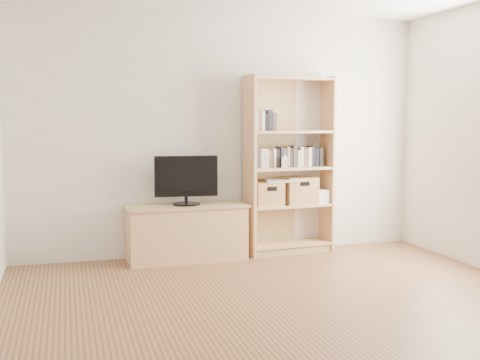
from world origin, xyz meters
name	(u,v)px	position (x,y,z in m)	size (l,w,h in m)	color
floor	(313,328)	(0.00, 0.00, 0.00)	(4.50, 5.00, 0.01)	brown
back_wall	(223,135)	(0.00, 2.50, 1.30)	(4.50, 0.02, 2.60)	silver
tv_stand	(187,234)	(-0.46, 2.27, 0.28)	(1.22, 0.46, 0.56)	tan
bookshelf	(289,165)	(0.70, 2.33, 0.97)	(0.97, 0.34, 1.94)	tan
television	(186,180)	(-0.46, 2.27, 0.84)	(0.65, 0.05, 0.51)	black
books_row_mid	(288,156)	(0.70, 2.35, 1.06)	(0.87, 0.17, 0.23)	#2B221C
books_row_upper	(271,121)	(0.49, 2.33, 1.45)	(0.41, 0.15, 0.21)	#2B221C
baby_monitor	(284,163)	(0.60, 2.21, 1.00)	(0.06, 0.04, 0.12)	white
basket_left	(268,194)	(0.44, 2.30, 0.66)	(0.31, 0.25, 0.25)	#A8804C
basket_right	(299,190)	(0.82, 2.33, 0.68)	(0.36, 0.29, 0.29)	#A8804C
laptop	(281,180)	(0.60, 2.30, 0.80)	(0.34, 0.24, 0.03)	white
magazine_stack	(316,197)	(1.03, 2.35, 0.60)	(0.19, 0.28, 0.13)	silver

